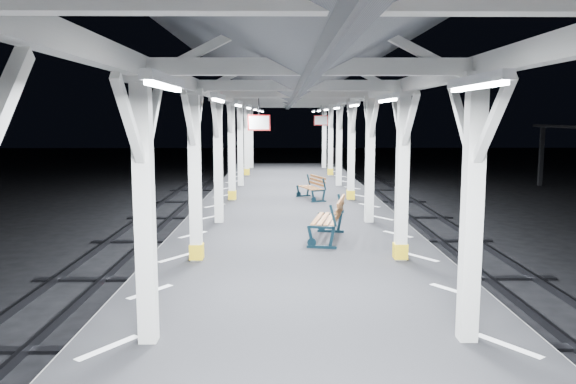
{
  "coord_description": "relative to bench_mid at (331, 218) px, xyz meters",
  "views": [
    {
      "loc": [
        -0.33,
        -8.74,
        3.8
      ],
      "look_at": [
        -0.2,
        3.13,
        2.2
      ],
      "focal_mm": 35.0,
      "sensor_mm": 36.0,
      "label": 1
    }
  ],
  "objects": [
    {
      "name": "bench_mid",
      "position": [
        0.0,
        0.0,
        0.0
      ],
      "size": [
        1.0,
        1.88,
        0.97
      ],
      "rotation": [
        0.0,
        0.0,
        -0.2
      ],
      "color": "black",
      "rests_on": "platform"
    },
    {
      "name": "canopy",
      "position": [
        -0.79,
        -3.8,
        3.04
      ],
      "size": [
        5.4,
        49.0,
        4.65
      ],
      "color": "silver",
      "rests_on": "platform"
    },
    {
      "name": "platform",
      "position": [
        -0.79,
        -3.78,
        -1.02
      ],
      "size": [
        6.0,
        50.0,
        1.0
      ],
      "primitive_type": "cube",
      "color": "black",
      "rests_on": "ground"
    },
    {
      "name": "hazard_stripes_left",
      "position": [
        -3.24,
        -3.78,
        -0.51
      ],
      "size": [
        1.0,
        48.0,
        0.01
      ],
      "primitive_type": "cube",
      "color": "silver",
      "rests_on": "platform"
    },
    {
      "name": "hazard_stripes_right",
      "position": [
        1.66,
        -3.78,
        -0.51
      ],
      "size": [
        1.0,
        48.0,
        0.01
      ],
      "primitive_type": "cube",
      "color": "silver",
      "rests_on": "platform"
    },
    {
      "name": "bench_far",
      "position": [
        -0.05,
        6.43,
        -0.09
      ],
      "size": [
        0.98,
        1.56,
        0.8
      ],
      "rotation": [
        0.0,
        0.0,
        0.33
      ],
      "color": "black",
      "rests_on": "platform"
    },
    {
      "name": "ground",
      "position": [
        -0.79,
        -3.78,
        -1.52
      ],
      "size": [
        120.0,
        120.0,
        0.0
      ],
      "primitive_type": "plane",
      "color": "black",
      "rests_on": "ground"
    }
  ]
}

